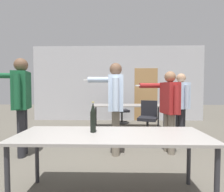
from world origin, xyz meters
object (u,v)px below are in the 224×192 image
at_px(person_right_polo, 21,97).
at_px(person_center_tall, 180,101).
at_px(office_chair_side_rolled, 120,112).
at_px(beer_bottle, 93,118).
at_px(office_chair_mid_tucked, 148,119).
at_px(person_left_plaid, 115,100).
at_px(person_near_casual, 169,104).

distance_m(person_right_polo, person_center_tall, 3.45).
distance_m(office_chair_side_rolled, beer_bottle, 4.34).
bearing_deg(office_chair_mid_tucked, person_left_plaid, 74.97).
bearing_deg(person_center_tall, person_right_polo, 98.00).
bearing_deg(office_chair_mid_tucked, beer_bottle, 85.80).
bearing_deg(person_left_plaid, office_chair_side_rolled, -3.63).
bearing_deg(office_chair_mid_tucked, person_center_tall, 167.55).
bearing_deg(person_near_casual, person_right_polo, 83.73).
xyz_separation_m(person_center_tall, beer_bottle, (-1.80, -2.18, -0.05)).
bearing_deg(beer_bottle, office_chair_side_rolled, 84.48).
distance_m(person_left_plaid, office_chair_side_rolled, 3.05).
relative_size(office_chair_mid_tucked, office_chair_side_rolled, 1.02).
bearing_deg(office_chair_side_rolled, person_center_tall, 18.80).
relative_size(office_chair_mid_tucked, beer_bottle, 2.60).
height_order(person_left_plaid, person_center_tall, person_left_plaid).
xyz_separation_m(person_left_plaid, office_chair_side_rolled, (0.17, 2.98, -0.62)).
bearing_deg(person_right_polo, beer_bottle, -142.25).
relative_size(person_left_plaid, beer_bottle, 4.87).
bearing_deg(office_chair_side_rolled, person_left_plaid, -17.75).
distance_m(person_right_polo, beer_bottle, 1.91).
distance_m(person_right_polo, office_chair_mid_tucked, 3.05).
height_order(office_chair_mid_tucked, beer_bottle, beer_bottle).
relative_size(person_right_polo, person_center_tall, 1.12).
bearing_deg(beer_bottle, person_near_casual, 46.80).
xyz_separation_m(person_left_plaid, person_center_tall, (1.56, 0.87, -0.07)).
height_order(person_right_polo, beer_bottle, person_right_polo).
distance_m(person_center_tall, office_chair_side_rolled, 2.59).
xyz_separation_m(person_near_casual, office_chair_mid_tucked, (-0.18, 1.22, -0.52)).
distance_m(person_right_polo, person_near_casual, 2.81).
height_order(person_center_tall, office_chair_mid_tucked, person_center_tall).
distance_m(person_center_tall, office_chair_mid_tucked, 0.96).
bearing_deg(person_left_plaid, person_center_tall, -61.29).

